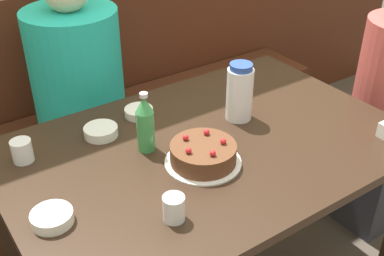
{
  "coord_description": "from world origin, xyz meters",
  "views": [
    {
      "loc": [
        -0.84,
        -1.12,
        1.67
      ],
      "look_at": [
        -0.03,
        0.05,
        0.79
      ],
      "focal_mm": 45.0,
      "sensor_mm": 36.0,
      "label": 1
    }
  ],
  "objects_px": {
    "bench_seat": "(113,152)",
    "person_pale_blue_shirt": "(81,105)",
    "birthday_cake": "(203,154)",
    "bowl_rice_small": "(52,218)",
    "glass_tumbler_short": "(174,208)",
    "water_pitcher": "(240,92)",
    "soju_bottle": "(145,123)",
    "glass_water_tall": "(22,151)",
    "bowl_soup_white": "(101,131)",
    "bowl_side_dish": "(139,112)"
  },
  "relations": [
    {
      "from": "water_pitcher",
      "to": "bowl_rice_small",
      "type": "distance_m",
      "value": 0.81
    },
    {
      "from": "soju_bottle",
      "to": "glass_tumbler_short",
      "type": "height_order",
      "value": "soju_bottle"
    },
    {
      "from": "glass_tumbler_short",
      "to": "water_pitcher",
      "type": "bearing_deg",
      "value": 33.52
    },
    {
      "from": "bowl_soup_white",
      "to": "glass_water_tall",
      "type": "bearing_deg",
      "value": 178.99
    },
    {
      "from": "bench_seat",
      "to": "soju_bottle",
      "type": "distance_m",
      "value": 0.98
    },
    {
      "from": "bench_seat",
      "to": "bowl_side_dish",
      "type": "bearing_deg",
      "value": -100.98
    },
    {
      "from": "bench_seat",
      "to": "person_pale_blue_shirt",
      "type": "xyz_separation_m",
      "value": [
        -0.17,
        -0.11,
        0.38
      ]
    },
    {
      "from": "bench_seat",
      "to": "bowl_rice_small",
      "type": "distance_m",
      "value": 1.2
    },
    {
      "from": "bowl_rice_small",
      "to": "person_pale_blue_shirt",
      "type": "xyz_separation_m",
      "value": [
        0.41,
        0.8,
        -0.14
      ]
    },
    {
      "from": "bench_seat",
      "to": "person_pale_blue_shirt",
      "type": "bearing_deg",
      "value": -148.73
    },
    {
      "from": "birthday_cake",
      "to": "bowl_rice_small",
      "type": "relative_size",
      "value": 2.14
    },
    {
      "from": "person_pale_blue_shirt",
      "to": "bowl_soup_white",
      "type": "bearing_deg",
      "value": -13.11
    },
    {
      "from": "bowl_side_dish",
      "to": "glass_tumbler_short",
      "type": "bearing_deg",
      "value": -109.64
    },
    {
      "from": "water_pitcher",
      "to": "soju_bottle",
      "type": "relative_size",
      "value": 1.03
    },
    {
      "from": "bench_seat",
      "to": "soju_bottle",
      "type": "xyz_separation_m",
      "value": [
        -0.19,
        -0.74,
        0.61
      ]
    },
    {
      "from": "soju_bottle",
      "to": "bowl_rice_small",
      "type": "xyz_separation_m",
      "value": [
        -0.4,
        -0.17,
        -0.09
      ]
    },
    {
      "from": "bowl_side_dish",
      "to": "soju_bottle",
      "type": "bearing_deg",
      "value": -112.62
    },
    {
      "from": "bowl_rice_small",
      "to": "glass_water_tall",
      "type": "bearing_deg",
      "value": 85.19
    },
    {
      "from": "water_pitcher",
      "to": "bowl_side_dish",
      "type": "relative_size",
      "value": 2.03
    },
    {
      "from": "water_pitcher",
      "to": "soju_bottle",
      "type": "distance_m",
      "value": 0.39
    },
    {
      "from": "soju_bottle",
      "to": "glass_tumbler_short",
      "type": "bearing_deg",
      "value": -107.73
    },
    {
      "from": "bench_seat",
      "to": "soju_bottle",
      "type": "relative_size",
      "value": 11.27
    },
    {
      "from": "glass_tumbler_short",
      "to": "person_pale_blue_shirt",
      "type": "bearing_deg",
      "value": 82.56
    },
    {
      "from": "bench_seat",
      "to": "person_pale_blue_shirt",
      "type": "relative_size",
      "value": 1.97
    },
    {
      "from": "water_pitcher",
      "to": "soju_bottle",
      "type": "xyz_separation_m",
      "value": [
        -0.39,
        0.01,
        -0.01
      ]
    },
    {
      "from": "soju_bottle",
      "to": "person_pale_blue_shirt",
      "type": "distance_m",
      "value": 0.67
    },
    {
      "from": "bench_seat",
      "to": "birthday_cake",
      "type": "distance_m",
      "value": 1.06
    },
    {
      "from": "water_pitcher",
      "to": "bowl_side_dish",
      "type": "bearing_deg",
      "value": 143.08
    },
    {
      "from": "bench_seat",
      "to": "bowl_side_dish",
      "type": "distance_m",
      "value": 0.75
    },
    {
      "from": "glass_tumbler_short",
      "to": "bowl_rice_small",
      "type": "bearing_deg",
      "value": 147.95
    },
    {
      "from": "bowl_soup_white",
      "to": "glass_water_tall",
      "type": "xyz_separation_m",
      "value": [
        -0.28,
        0.0,
        0.02
      ]
    },
    {
      "from": "glass_water_tall",
      "to": "person_pale_blue_shirt",
      "type": "xyz_separation_m",
      "value": [
        0.39,
        0.46,
        -0.16
      ]
    },
    {
      "from": "person_pale_blue_shirt",
      "to": "glass_tumbler_short",
      "type": "bearing_deg",
      "value": -7.44
    },
    {
      "from": "water_pitcher",
      "to": "bowl_side_dish",
      "type": "height_order",
      "value": "water_pitcher"
    },
    {
      "from": "soju_bottle",
      "to": "person_pale_blue_shirt",
      "type": "xyz_separation_m",
      "value": [
        0.02,
        0.63,
        -0.22
      ]
    },
    {
      "from": "birthday_cake",
      "to": "glass_tumbler_short",
      "type": "relative_size",
      "value": 3.27
    },
    {
      "from": "birthday_cake",
      "to": "glass_water_tall",
      "type": "relative_size",
      "value": 3.31
    },
    {
      "from": "bowl_side_dish",
      "to": "person_pale_blue_shirt",
      "type": "bearing_deg",
      "value": 99.87
    },
    {
      "from": "bench_seat",
      "to": "bowl_soup_white",
      "type": "height_order",
      "value": "bowl_soup_white"
    },
    {
      "from": "bench_seat",
      "to": "glass_tumbler_short",
      "type": "height_order",
      "value": "glass_tumbler_short"
    },
    {
      "from": "person_pale_blue_shirt",
      "to": "glass_water_tall",
      "type": "bearing_deg",
      "value": -39.94
    },
    {
      "from": "soju_bottle",
      "to": "glass_water_tall",
      "type": "xyz_separation_m",
      "value": [
        -0.37,
        0.17,
        -0.06
      ]
    },
    {
      "from": "birthday_cake",
      "to": "bowl_rice_small",
      "type": "height_order",
      "value": "birthday_cake"
    },
    {
      "from": "bowl_rice_small",
      "to": "glass_water_tall",
      "type": "xyz_separation_m",
      "value": [
        0.03,
        0.34,
        0.02
      ]
    },
    {
      "from": "bowl_soup_white",
      "to": "person_pale_blue_shirt",
      "type": "distance_m",
      "value": 0.5
    },
    {
      "from": "water_pitcher",
      "to": "bowl_soup_white",
      "type": "xyz_separation_m",
      "value": [
        -0.48,
        0.18,
        -0.09
      ]
    },
    {
      "from": "bowl_soup_white",
      "to": "glass_tumbler_short",
      "type": "distance_m",
      "value": 0.51
    },
    {
      "from": "birthday_cake",
      "to": "soju_bottle",
      "type": "bearing_deg",
      "value": 122.79
    },
    {
      "from": "bench_seat",
      "to": "water_pitcher",
      "type": "height_order",
      "value": "water_pitcher"
    },
    {
      "from": "glass_water_tall",
      "to": "bowl_side_dish",
      "type": "bearing_deg",
      "value": 5.44
    }
  ]
}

